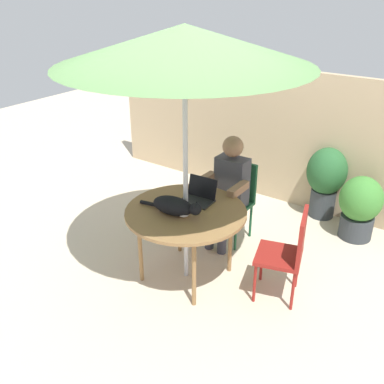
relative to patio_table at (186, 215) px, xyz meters
The scene contains 11 objects.
ground_plane 0.69m from the patio_table, ahead, with size 14.00×14.00×0.00m, color beige.
fence_back 2.09m from the patio_table, 90.00° to the left, with size 5.14×0.08×1.71m, color tan.
patio_table is the anchor object (origin of this frame).
patio_umbrella 1.52m from the patio_table, ahead, with size 2.10×2.10×2.37m.
chair_occupied 0.94m from the patio_table, 90.00° to the left, with size 0.40×0.40×0.88m.
chair_empty 0.99m from the patio_table, 16.41° to the left, with size 0.50×0.50×0.88m.
person_seated 0.77m from the patio_table, 90.00° to the left, with size 0.48×0.48×1.22m.
laptop 0.28m from the patio_table, 93.52° to the left, with size 0.32×0.27×0.21m.
cat 0.18m from the patio_table, 104.91° to the right, with size 0.65×0.24×0.17m.
potted_plant_near_fence 2.08m from the patio_table, 71.36° to the left, with size 0.48×0.48×0.89m.
potted_plant_by_chair 2.08m from the patio_table, 55.76° to the left, with size 0.47×0.47×0.74m.
Camera 1 is at (2.09, -2.86, 2.69)m, focal length 40.78 mm.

